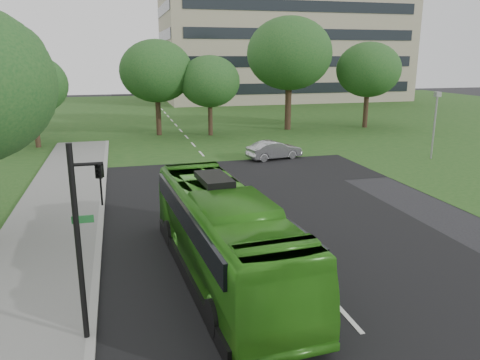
{
  "coord_description": "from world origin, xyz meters",
  "views": [
    {
      "loc": [
        -6.03,
        -16.95,
        7.29
      ],
      "look_at": [
        -0.63,
        3.8,
        1.6
      ],
      "focal_mm": 35.0,
      "sensor_mm": 36.0,
      "label": 1
    }
  ],
  "objects_px": {
    "tree_park_a": "(32,85)",
    "tree_park_c": "(210,82)",
    "tree_park_d": "(289,54)",
    "sedan": "(274,150)",
    "tree_park_b": "(156,71)",
    "camera_pole": "(435,116)",
    "bus": "(224,234)",
    "tree_park_e": "(368,70)",
    "tree_park_f": "(2,58)",
    "traffic_light": "(84,230)",
    "office_building": "(282,24)"
  },
  "relations": [
    {
      "from": "tree_park_a",
      "to": "tree_park_c",
      "type": "height_order",
      "value": "tree_park_a"
    },
    {
      "from": "tree_park_d",
      "to": "sedan",
      "type": "distance_m",
      "value": 16.0
    },
    {
      "from": "tree_park_b",
      "to": "tree_park_a",
      "type": "bearing_deg",
      "value": -159.69
    },
    {
      "from": "camera_pole",
      "to": "bus",
      "type": "bearing_deg",
      "value": -124.55
    },
    {
      "from": "tree_park_d",
      "to": "tree_park_e",
      "type": "xyz_separation_m",
      "value": [
        8.38,
        -0.73,
        -1.6
      ]
    },
    {
      "from": "tree_park_f",
      "to": "camera_pole",
      "type": "relative_size",
      "value": 2.17
    },
    {
      "from": "tree_park_e",
      "to": "traffic_light",
      "type": "relative_size",
      "value": 1.64
    },
    {
      "from": "tree_park_d",
      "to": "traffic_light",
      "type": "relative_size",
      "value": 2.09
    },
    {
      "from": "tree_park_b",
      "to": "tree_park_d",
      "type": "bearing_deg",
      "value": 1.04
    },
    {
      "from": "bus",
      "to": "traffic_light",
      "type": "bearing_deg",
      "value": -149.86
    },
    {
      "from": "tree_park_e",
      "to": "sedan",
      "type": "distance_m",
      "value": 19.68
    },
    {
      "from": "sedan",
      "to": "traffic_light",
      "type": "bearing_deg",
      "value": 137.39
    },
    {
      "from": "office_building",
      "to": "tree_park_e",
      "type": "distance_m",
      "value": 35.36
    },
    {
      "from": "tree_park_e",
      "to": "tree_park_f",
      "type": "distance_m",
      "value": 35.06
    },
    {
      "from": "traffic_light",
      "to": "tree_park_e",
      "type": "bearing_deg",
      "value": 74.82
    },
    {
      "from": "sedan",
      "to": "tree_park_c",
      "type": "bearing_deg",
      "value": -0.21
    },
    {
      "from": "office_building",
      "to": "sedan",
      "type": "bearing_deg",
      "value": -109.98
    },
    {
      "from": "tree_park_e",
      "to": "tree_park_c",
      "type": "bearing_deg",
      "value": -176.82
    },
    {
      "from": "tree_park_a",
      "to": "tree_park_c",
      "type": "bearing_deg",
      "value": 8.99
    },
    {
      "from": "tree_park_a",
      "to": "camera_pole",
      "type": "xyz_separation_m",
      "value": [
        28.57,
        -12.03,
        -1.95
      ]
    },
    {
      "from": "sedan",
      "to": "office_building",
      "type": "bearing_deg",
      "value": -32.29
    },
    {
      "from": "tree_park_b",
      "to": "office_building",
      "type": "bearing_deg",
      "value": 54.55
    },
    {
      "from": "tree_park_e",
      "to": "tree_park_a",
      "type": "bearing_deg",
      "value": -174.06
    },
    {
      "from": "office_building",
      "to": "traffic_light",
      "type": "relative_size",
      "value": 7.55
    },
    {
      "from": "tree_park_a",
      "to": "tree_park_f",
      "type": "xyz_separation_m",
      "value": [
        -3.23,
        6.22,
        2.06
      ]
    },
    {
      "from": "tree_park_f",
      "to": "tree_park_b",
      "type": "bearing_deg",
      "value": -10.26
    },
    {
      "from": "tree_park_d",
      "to": "tree_park_e",
      "type": "height_order",
      "value": "tree_park_d"
    },
    {
      "from": "sedan",
      "to": "tree_park_b",
      "type": "bearing_deg",
      "value": 16.71
    },
    {
      "from": "office_building",
      "to": "tree_park_c",
      "type": "distance_m",
      "value": 41.29
    },
    {
      "from": "traffic_light",
      "to": "tree_park_d",
      "type": "bearing_deg",
      "value": 85.46
    },
    {
      "from": "tree_park_d",
      "to": "camera_pole",
      "type": "height_order",
      "value": "tree_park_d"
    },
    {
      "from": "tree_park_a",
      "to": "sedan",
      "type": "height_order",
      "value": "tree_park_a"
    },
    {
      "from": "tree_park_a",
      "to": "tree_park_d",
      "type": "distance_m",
      "value": 23.78
    },
    {
      "from": "tree_park_a",
      "to": "sedan",
      "type": "relative_size",
      "value": 1.85
    },
    {
      "from": "office_building",
      "to": "bus",
      "type": "bearing_deg",
      "value": -111.03
    },
    {
      "from": "tree_park_c",
      "to": "traffic_light",
      "type": "xyz_separation_m",
      "value": [
        -9.4,
        -31.85,
        -1.9
      ]
    },
    {
      "from": "tree_park_e",
      "to": "sedan",
      "type": "relative_size",
      "value": 2.15
    },
    {
      "from": "tree_park_f",
      "to": "tree_park_d",
      "type": "bearing_deg",
      "value": -4.73
    },
    {
      "from": "camera_pole",
      "to": "tree_park_e",
      "type": "bearing_deg",
      "value": 96.2
    },
    {
      "from": "tree_park_e",
      "to": "camera_pole",
      "type": "xyz_separation_m",
      "value": [
        -3.12,
        -15.33,
        -2.81
      ]
    },
    {
      "from": "office_building",
      "to": "sedan",
      "type": "relative_size",
      "value": 9.89
    },
    {
      "from": "tree_park_c",
      "to": "sedan",
      "type": "xyz_separation_m",
      "value": [
        2.47,
        -11.54,
        -4.35
      ]
    },
    {
      "from": "tree_park_b",
      "to": "tree_park_f",
      "type": "distance_m",
      "value": 13.72
    },
    {
      "from": "tree_park_b",
      "to": "traffic_light",
      "type": "relative_size",
      "value": 1.66
    },
    {
      "from": "bus",
      "to": "tree_park_f",
      "type": "bearing_deg",
      "value": 107.34
    },
    {
      "from": "tree_park_d",
      "to": "sedan",
      "type": "bearing_deg",
      "value": -114.1
    },
    {
      "from": "tree_park_f",
      "to": "tree_park_a",
      "type": "bearing_deg",
      "value": -62.57
    },
    {
      "from": "tree_park_d",
      "to": "tree_park_f",
      "type": "xyz_separation_m",
      "value": [
        -26.54,
        2.2,
        -0.39
      ]
    },
    {
      "from": "traffic_light",
      "to": "camera_pole",
      "type": "height_order",
      "value": "traffic_light"
    },
    {
      "from": "office_building",
      "to": "bus",
      "type": "xyz_separation_m",
      "value": [
        -24.82,
        -64.56,
        -10.97
      ]
    }
  ]
}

